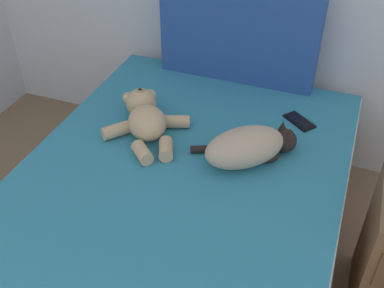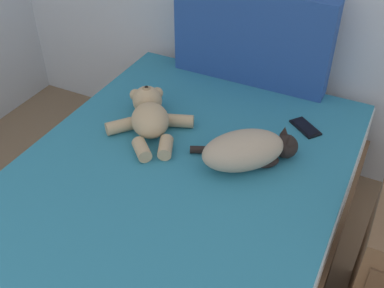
{
  "view_description": "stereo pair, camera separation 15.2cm",
  "coord_description": "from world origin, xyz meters",
  "px_view_note": "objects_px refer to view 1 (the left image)",
  "views": [
    {
      "loc": [
        2.1,
        1.73,
        1.75
      ],
      "look_at": [
        1.56,
        3.16,
        0.55
      ],
      "focal_mm": 43.71,
      "sensor_mm": 36.0,
      "label": 1
    },
    {
      "loc": [
        2.24,
        1.79,
        1.75
      ],
      "look_at": [
        1.56,
        3.16,
        0.55
      ],
      "focal_mm": 43.71,
      "sensor_mm": 36.0,
      "label": 2
    }
  ],
  "objects_px": {
    "teddy_bear": "(145,118)",
    "patterned_cushion": "(239,34)",
    "cat": "(249,146)",
    "cell_phone": "(299,121)",
    "bed": "(166,244)"
  },
  "relations": [
    {
      "from": "cell_phone",
      "to": "cat",
      "type": "bearing_deg",
      "value": -113.22
    },
    {
      "from": "cell_phone",
      "to": "patterned_cushion",
      "type": "bearing_deg",
      "value": 143.09
    },
    {
      "from": "patterned_cushion",
      "to": "teddy_bear",
      "type": "relative_size",
      "value": 1.83
    },
    {
      "from": "bed",
      "to": "teddy_bear",
      "type": "distance_m",
      "value": 0.55
    },
    {
      "from": "teddy_bear",
      "to": "patterned_cushion",
      "type": "bearing_deg",
      "value": 67.78
    },
    {
      "from": "cat",
      "to": "cell_phone",
      "type": "distance_m",
      "value": 0.38
    },
    {
      "from": "teddy_bear",
      "to": "cell_phone",
      "type": "bearing_deg",
      "value": 25.49
    },
    {
      "from": "patterned_cushion",
      "to": "teddy_bear",
      "type": "bearing_deg",
      "value": -112.22
    },
    {
      "from": "cat",
      "to": "teddy_bear",
      "type": "distance_m",
      "value": 0.48
    },
    {
      "from": "teddy_bear",
      "to": "bed",
      "type": "bearing_deg",
      "value": -56.35
    },
    {
      "from": "patterned_cushion",
      "to": "cat",
      "type": "xyz_separation_m",
      "value": [
        0.24,
        -0.64,
        -0.17
      ]
    },
    {
      "from": "bed",
      "to": "cat",
      "type": "xyz_separation_m",
      "value": [
        0.23,
        0.32,
        0.33
      ]
    },
    {
      "from": "cell_phone",
      "to": "teddy_bear",
      "type": "bearing_deg",
      "value": -154.51
    },
    {
      "from": "cell_phone",
      "to": "bed",
      "type": "bearing_deg",
      "value": -119.71
    },
    {
      "from": "patterned_cushion",
      "to": "cell_phone",
      "type": "height_order",
      "value": "patterned_cushion"
    }
  ]
}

